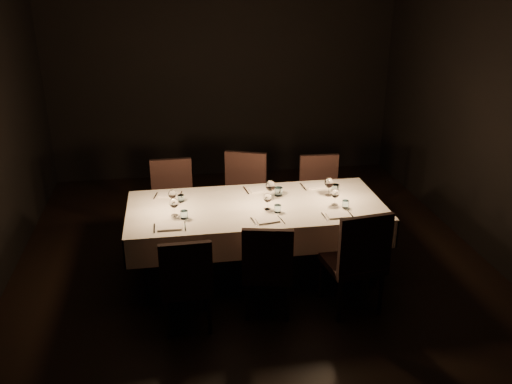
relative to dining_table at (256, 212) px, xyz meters
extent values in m
cube|color=black|center=(0.00, 0.00, -0.69)|extent=(5.00, 6.00, 0.01)
cube|color=black|center=(0.00, 3.00, 0.81)|extent=(5.00, 0.01, 3.00)
cube|color=black|center=(0.00, -3.00, 0.81)|extent=(5.00, 0.01, 3.00)
cube|color=black|center=(2.50, 0.00, 0.81)|extent=(0.01, 6.00, 3.00)
cube|color=black|center=(0.00, 0.00, 0.04)|extent=(2.40, 1.00, 0.04)
cylinder|color=black|center=(-1.12, -0.42, -0.33)|extent=(0.07, 0.07, 0.71)
cylinder|color=black|center=(-1.12, 0.42, -0.33)|extent=(0.07, 0.07, 0.71)
cylinder|color=black|center=(1.12, -0.42, -0.33)|extent=(0.07, 0.07, 0.71)
cylinder|color=black|center=(1.12, 0.42, -0.33)|extent=(0.07, 0.07, 0.71)
cube|color=beige|center=(0.00, 0.00, 0.07)|extent=(2.52, 1.12, 0.01)
cube|color=beige|center=(0.00, 0.55, -0.08)|extent=(2.52, 0.01, 0.28)
cube|color=beige|center=(0.00, -0.55, -0.08)|extent=(2.52, 0.01, 0.28)
cube|color=beige|center=(1.25, 0.00, -0.08)|extent=(0.01, 1.12, 0.28)
cube|color=beige|center=(-1.25, 0.00, -0.08)|extent=(0.01, 1.12, 0.28)
cylinder|color=black|center=(-0.56, -0.60, -0.50)|extent=(0.04, 0.04, 0.37)
cylinder|color=black|center=(-0.56, -0.95, -0.50)|extent=(0.04, 0.04, 0.37)
cylinder|color=black|center=(-0.91, -0.61, -0.50)|extent=(0.04, 0.04, 0.37)
cylinder|color=black|center=(-0.91, -0.96, -0.50)|extent=(0.04, 0.04, 0.37)
cube|color=black|center=(-0.73, -0.78, -0.28)|extent=(0.44, 0.44, 0.06)
cube|color=black|center=(-0.73, -0.96, -0.02)|extent=(0.43, 0.06, 0.47)
cube|color=silver|center=(-0.85, -0.38, 0.08)|extent=(0.22, 0.14, 0.02)
cube|color=silver|center=(-0.99, -0.38, 0.08)|extent=(0.01, 0.20, 0.01)
cube|color=silver|center=(-0.71, -0.38, 0.08)|extent=(0.01, 0.20, 0.01)
cylinder|color=silver|center=(-0.71, -0.20, 0.11)|extent=(0.07, 0.07, 0.08)
cylinder|color=white|center=(-0.80, -0.12, 0.08)|extent=(0.07, 0.07, 0.00)
cylinder|color=white|center=(-0.80, -0.12, 0.12)|extent=(0.01, 0.01, 0.08)
ellipsoid|color=white|center=(-0.80, -0.12, 0.20)|extent=(0.09, 0.09, 0.10)
cylinder|color=black|center=(0.21, -0.53, -0.50)|extent=(0.04, 0.04, 0.38)
cylinder|color=black|center=(0.14, -0.88, -0.50)|extent=(0.04, 0.04, 0.38)
cylinder|color=black|center=(-0.14, -0.46, -0.50)|extent=(0.04, 0.04, 0.38)
cylinder|color=black|center=(-0.21, -0.81, -0.50)|extent=(0.04, 0.04, 0.38)
cube|color=black|center=(0.00, -0.67, -0.28)|extent=(0.52, 0.52, 0.06)
cube|color=black|center=(-0.04, -0.86, -0.01)|extent=(0.44, 0.14, 0.48)
cube|color=silver|center=(0.05, -0.38, 0.08)|extent=(0.22, 0.16, 0.01)
cube|color=silver|center=(-0.08, -0.38, 0.08)|extent=(0.04, 0.19, 0.01)
cube|color=silver|center=(0.18, -0.38, 0.08)|extent=(0.04, 0.18, 0.01)
cylinder|color=silver|center=(0.18, -0.20, 0.11)|extent=(0.07, 0.07, 0.07)
cylinder|color=white|center=(0.09, -0.12, 0.08)|extent=(0.06, 0.06, 0.00)
cylinder|color=white|center=(0.09, -0.12, 0.12)|extent=(0.01, 0.01, 0.08)
ellipsoid|color=white|center=(0.09, -0.12, 0.20)|extent=(0.08, 0.08, 0.09)
cylinder|color=black|center=(0.94, -0.51, -0.48)|extent=(0.04, 0.04, 0.42)
cylinder|color=black|center=(0.99, -0.91, -0.48)|extent=(0.04, 0.04, 0.42)
cylinder|color=black|center=(0.54, -0.56, -0.48)|extent=(0.04, 0.04, 0.42)
cylinder|color=black|center=(0.59, -0.96, -0.48)|extent=(0.04, 0.04, 0.42)
cube|color=black|center=(0.76, -0.73, -0.23)|extent=(0.54, 0.54, 0.06)
cube|color=black|center=(0.79, -0.94, 0.06)|extent=(0.49, 0.11, 0.53)
cube|color=silver|center=(0.72, -0.38, 0.08)|extent=(0.21, 0.14, 0.01)
cube|color=silver|center=(0.59, -0.38, 0.08)|extent=(0.02, 0.19, 0.01)
cube|color=silver|center=(0.85, -0.38, 0.08)|extent=(0.02, 0.19, 0.01)
cylinder|color=silver|center=(0.85, -0.20, 0.11)|extent=(0.07, 0.07, 0.07)
cylinder|color=white|center=(0.77, -0.12, 0.08)|extent=(0.06, 0.06, 0.00)
cylinder|color=white|center=(0.77, -0.12, 0.12)|extent=(0.01, 0.01, 0.08)
ellipsoid|color=white|center=(0.77, -0.12, 0.20)|extent=(0.08, 0.08, 0.09)
cylinder|color=black|center=(-1.00, 0.56, -0.49)|extent=(0.04, 0.04, 0.40)
cylinder|color=black|center=(-1.00, 0.94, -0.49)|extent=(0.04, 0.04, 0.40)
cylinder|color=black|center=(-0.62, 0.56, -0.49)|extent=(0.04, 0.04, 0.40)
cylinder|color=black|center=(-0.62, 0.94, -0.49)|extent=(0.04, 0.04, 0.40)
cube|color=black|center=(-0.81, 0.75, -0.26)|extent=(0.47, 0.47, 0.06)
cube|color=black|center=(-0.81, 0.95, 0.02)|extent=(0.46, 0.06, 0.50)
cube|color=silver|center=(-0.86, 0.38, 0.08)|extent=(0.22, 0.16, 0.01)
cube|color=silver|center=(-0.98, 0.38, 0.08)|extent=(0.05, 0.18, 0.01)
cube|color=silver|center=(-0.73, 0.38, 0.08)|extent=(0.05, 0.18, 0.01)
cylinder|color=silver|center=(-0.73, 0.20, 0.11)|extent=(0.07, 0.07, 0.07)
cylinder|color=white|center=(-0.81, 0.12, 0.08)|extent=(0.06, 0.06, 0.00)
cylinder|color=white|center=(-0.81, 0.12, 0.12)|extent=(0.01, 0.01, 0.08)
ellipsoid|color=white|center=(-0.81, 0.12, 0.19)|extent=(0.08, 0.08, 0.09)
cylinder|color=black|center=(-0.30, 0.63, -0.48)|extent=(0.04, 0.04, 0.42)
cylinder|color=black|center=(-0.16, 1.01, -0.48)|extent=(0.04, 0.04, 0.42)
cylinder|color=black|center=(0.07, 0.49, -0.48)|extent=(0.04, 0.04, 0.42)
cylinder|color=black|center=(0.21, 0.87, -0.48)|extent=(0.04, 0.04, 0.42)
cube|color=black|center=(-0.04, 0.75, -0.24)|extent=(0.62, 0.62, 0.06)
cube|color=black|center=(0.03, 0.95, 0.05)|extent=(0.47, 0.22, 0.52)
cube|color=silver|center=(0.11, 0.38, 0.08)|extent=(0.27, 0.19, 0.02)
cube|color=silver|center=(-0.05, 0.38, 0.08)|extent=(0.04, 0.22, 0.01)
cube|color=silver|center=(0.27, 0.38, 0.08)|extent=(0.04, 0.22, 0.01)
cylinder|color=silver|center=(0.27, 0.20, 0.12)|extent=(0.08, 0.08, 0.09)
cylinder|color=white|center=(0.17, 0.12, 0.08)|extent=(0.08, 0.08, 0.00)
cylinder|color=white|center=(0.17, 0.12, 0.13)|extent=(0.01, 0.01, 0.10)
ellipsoid|color=white|center=(0.17, 0.12, 0.22)|extent=(0.10, 0.10, 0.11)
cylinder|color=black|center=(0.68, 0.52, -0.49)|extent=(0.04, 0.04, 0.39)
cylinder|color=black|center=(0.70, 0.89, -0.49)|extent=(0.04, 0.04, 0.39)
cylinder|color=black|center=(1.05, 0.50, -0.49)|extent=(0.04, 0.04, 0.39)
cylinder|color=black|center=(1.07, 0.87, -0.49)|extent=(0.04, 0.04, 0.39)
cube|color=black|center=(0.87, 0.69, -0.27)|extent=(0.47, 0.47, 0.06)
cube|color=black|center=(0.88, 0.89, 0.01)|extent=(0.45, 0.07, 0.49)
cube|color=silver|center=(0.72, 0.38, 0.08)|extent=(0.25, 0.17, 0.02)
cube|color=silver|center=(0.57, 0.38, 0.08)|extent=(0.03, 0.21, 0.01)
cube|color=silver|center=(0.87, 0.38, 0.08)|extent=(0.03, 0.21, 0.01)
cylinder|color=silver|center=(0.87, 0.20, 0.12)|extent=(0.08, 0.08, 0.08)
cylinder|color=white|center=(0.78, 0.12, 0.08)|extent=(0.07, 0.07, 0.00)
cylinder|color=white|center=(0.78, 0.12, 0.12)|extent=(0.01, 0.01, 0.09)
ellipsoid|color=white|center=(0.78, 0.12, 0.21)|extent=(0.09, 0.09, 0.11)
camera|label=1|loc=(-0.78, -4.83, 2.23)|focal=38.00mm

